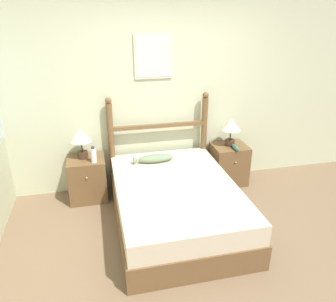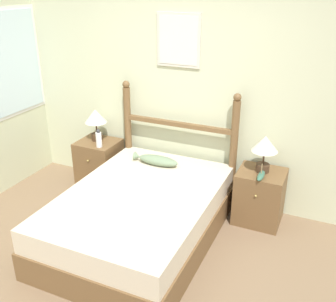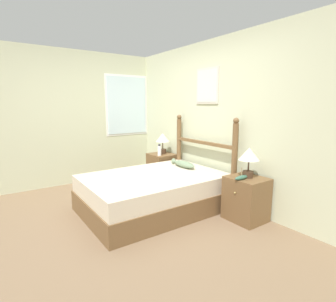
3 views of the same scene
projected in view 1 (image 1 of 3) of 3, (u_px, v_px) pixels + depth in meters
ground_plane at (198, 255)px, 3.47m from camera, size 16.00×16.00×0.00m
wall_back at (163, 98)px, 4.51m from camera, size 6.40×0.08×2.55m
bed at (176, 204)px, 3.91m from camera, size 1.41×2.01×0.52m
headboard at (159, 139)px, 4.59m from camera, size 1.41×0.08×1.36m
nightstand_left at (88, 179)px, 4.42m from camera, size 0.49×0.46×0.59m
nightstand_right at (229, 164)px, 4.84m from camera, size 0.49×0.46×0.59m
table_lamp_left at (81, 138)px, 4.22m from camera, size 0.27×0.27×0.40m
table_lamp_right at (231, 127)px, 4.62m from camera, size 0.27×0.27×0.40m
bottle at (94, 155)px, 4.17m from camera, size 0.07×0.07×0.22m
model_boat at (235, 147)px, 4.59m from camera, size 0.06×0.23×0.16m
fish_pillow at (154, 158)px, 4.34m from camera, size 0.53×0.16×0.11m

